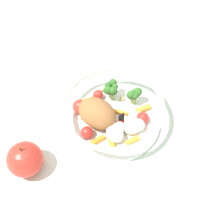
{
  "coord_description": "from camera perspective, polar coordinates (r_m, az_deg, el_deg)",
  "views": [
    {
      "loc": [
        0.29,
        0.3,
        0.62
      ],
      "look_at": [
        -0.01,
        -0.0,
        0.03
      ],
      "focal_mm": 53.63,
      "sensor_mm": 36.0,
      "label": 1
    }
  ],
  "objects": [
    {
      "name": "ground_plane",
      "position": [
        0.75,
        -0.6,
        -2.24
      ],
      "size": [
        2.4,
        2.4,
        0.0
      ],
      "primitive_type": "plane",
      "color": "silver"
    },
    {
      "name": "food_container",
      "position": [
        0.72,
        -0.23,
        -0.39
      ],
      "size": [
        0.22,
        0.22,
        0.08
      ],
      "color": "white",
      "rests_on": "ground_plane"
    },
    {
      "name": "loose_apple",
      "position": [
        0.68,
        -14.61,
        -7.82
      ],
      "size": [
        0.07,
        0.07,
        0.08
      ],
      "color": "red",
      "rests_on": "ground_plane"
    },
    {
      "name": "folded_napkin",
      "position": [
        0.84,
        11.79,
        5.47
      ],
      "size": [
        0.12,
        0.14,
        0.01
      ],
      "primitive_type": "cube",
      "rotation": [
        0.0,
        0.0,
        0.15
      ],
      "color": "white",
      "rests_on": "ground_plane"
    }
  ]
}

